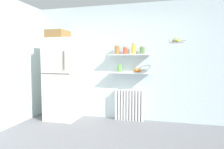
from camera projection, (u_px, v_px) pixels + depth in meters
name	position (u px, v px, depth m)	size (l,w,h in m)	color
ground_plane	(111.00, 146.00, 3.12)	(7.04, 7.04, 0.00)	slate
back_wall	(128.00, 62.00, 4.52)	(7.04, 0.10, 2.60)	silver
refrigerator	(63.00, 77.00, 4.53)	(0.68, 0.69, 2.02)	silver
radiator	(129.00, 105.00, 4.45)	(0.64, 0.12, 0.69)	white
wall_shelf_lower	(129.00, 73.00, 4.37)	(0.89, 0.22, 0.03)	white
wall_shelf_upper	(129.00, 55.00, 4.34)	(0.89, 0.22, 0.03)	white
storage_jar_0	(117.00, 50.00, 4.40)	(0.11, 0.11, 0.20)	olive
storage_jar_1	(125.00, 50.00, 4.35)	(0.10, 0.10, 0.16)	#C64C38
storage_jar_2	(134.00, 49.00, 4.31)	(0.09, 0.09, 0.23)	yellow
storage_jar_3	(142.00, 50.00, 4.26)	(0.11, 0.11, 0.16)	#5B7F4C
vase	(120.00, 68.00, 4.41)	(0.09, 0.09, 0.17)	#66A84C
shelf_bowl	(137.00, 70.00, 4.32)	(0.18, 0.18, 0.08)	orange
hanging_fruit_basket	(177.00, 41.00, 3.75)	(0.34, 0.34, 0.10)	#B2B2B7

